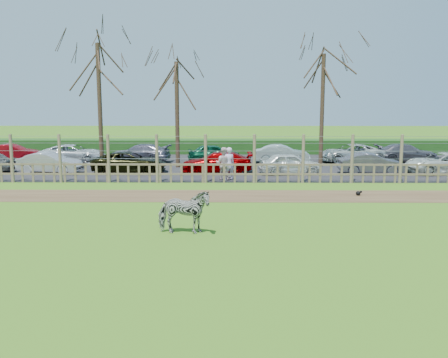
{
  "coord_description": "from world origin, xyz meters",
  "views": [
    {
      "loc": [
        1.2,
        -17.38,
        4.37
      ],
      "look_at": [
        1.0,
        2.5,
        1.1
      ],
      "focal_mm": 40.0,
      "sensor_mm": 36.0,
      "label": 1
    }
  ],
  "objects_px": {
    "visitor_a": "(229,164)",
    "tree_left": "(99,76)",
    "car_7": "(12,153)",
    "car_11": "(282,154)",
    "car_4": "(290,164)",
    "car_8": "(73,154)",
    "car_10": "(214,153)",
    "zebra": "(184,212)",
    "visitor_b": "(223,163)",
    "car_3": "(217,162)",
    "car_5": "(371,164)",
    "car_1": "(50,163)",
    "tree_mid": "(177,89)",
    "car_9": "(140,153)",
    "car_13": "(407,153)",
    "crow": "(358,193)",
    "car_12": "(351,153)",
    "tree_right": "(323,83)",
    "car_2": "(129,162)",
    "car_6": "(443,163)"
  },
  "relations": [
    {
      "from": "car_4",
      "to": "tree_left",
      "type": "bearing_deg",
      "value": 74.55
    },
    {
      "from": "car_1",
      "to": "car_9",
      "type": "distance_m",
      "value": 6.65
    },
    {
      "from": "tree_right",
      "to": "car_4",
      "type": "distance_m",
      "value": 6.08
    },
    {
      "from": "car_3",
      "to": "car_10",
      "type": "distance_m",
      "value": 4.78
    },
    {
      "from": "car_2",
      "to": "zebra",
      "type": "bearing_deg",
      "value": -161.62
    },
    {
      "from": "car_4",
      "to": "car_11",
      "type": "bearing_deg",
      "value": -7.34
    },
    {
      "from": "car_1",
      "to": "car_12",
      "type": "xyz_separation_m",
      "value": [
        18.54,
        5.22,
        0.0
      ]
    },
    {
      "from": "tree_right",
      "to": "car_4",
      "type": "relative_size",
      "value": 2.09
    },
    {
      "from": "car_10",
      "to": "car_5",
      "type": "bearing_deg",
      "value": -127.98
    },
    {
      "from": "tree_left",
      "to": "tree_right",
      "type": "bearing_deg",
      "value": 6.34
    },
    {
      "from": "tree_mid",
      "to": "visitor_b",
      "type": "distance_m",
      "value": 6.82
    },
    {
      "from": "visitor_b",
      "to": "car_2",
      "type": "distance_m",
      "value": 6.01
    },
    {
      "from": "car_8",
      "to": "car_10",
      "type": "distance_m",
      "value": 9.46
    },
    {
      "from": "tree_right",
      "to": "crow",
      "type": "xyz_separation_m",
      "value": [
        0.02,
        -9.35,
        -5.13
      ]
    },
    {
      "from": "car_3",
      "to": "car_11",
      "type": "distance_m",
      "value": 6.08
    },
    {
      "from": "tree_mid",
      "to": "car_12",
      "type": "distance_m",
      "value": 12.48
    },
    {
      "from": "tree_right",
      "to": "car_7",
      "type": "relative_size",
      "value": 2.02
    },
    {
      "from": "car_8",
      "to": "car_13",
      "type": "xyz_separation_m",
      "value": [
        22.47,
        0.48,
        0.0
      ]
    },
    {
      "from": "zebra",
      "to": "car_11",
      "type": "distance_m",
      "value": 18.09
    },
    {
      "from": "visitor_a",
      "to": "car_7",
      "type": "distance_m",
      "value": 16.29
    },
    {
      "from": "visitor_b",
      "to": "car_10",
      "type": "bearing_deg",
      "value": -69.39
    },
    {
      "from": "car_1",
      "to": "car_13",
      "type": "height_order",
      "value": "same"
    },
    {
      "from": "tree_mid",
      "to": "car_6",
      "type": "xyz_separation_m",
      "value": [
        15.45,
        -2.46,
        -4.23
      ]
    },
    {
      "from": "car_2",
      "to": "car_3",
      "type": "height_order",
      "value": "same"
    },
    {
      "from": "car_4",
      "to": "car_11",
      "type": "height_order",
      "value": "same"
    },
    {
      "from": "crow",
      "to": "car_12",
      "type": "distance_m",
      "value": 11.76
    },
    {
      "from": "tree_left",
      "to": "car_8",
      "type": "distance_m",
      "value": 6.55
    },
    {
      "from": "car_1",
      "to": "car_7",
      "type": "distance_m",
      "value": 6.61
    },
    {
      "from": "zebra",
      "to": "car_11",
      "type": "relative_size",
      "value": 0.47
    },
    {
      "from": "tree_mid",
      "to": "car_3",
      "type": "bearing_deg",
      "value": -41.63
    },
    {
      "from": "zebra",
      "to": "car_11",
      "type": "bearing_deg",
      "value": -13.66
    },
    {
      "from": "visitor_a",
      "to": "tree_mid",
      "type": "bearing_deg",
      "value": -75.7
    },
    {
      "from": "visitor_a",
      "to": "car_2",
      "type": "bearing_deg",
      "value": -42.82
    },
    {
      "from": "car_9",
      "to": "car_13",
      "type": "xyz_separation_m",
      "value": [
        18.03,
        0.18,
        0.0
      ]
    },
    {
      "from": "tree_mid",
      "to": "car_6",
      "type": "relative_size",
      "value": 1.58
    },
    {
      "from": "car_4",
      "to": "visitor_a",
      "type": "bearing_deg",
      "value": 113.55
    },
    {
      "from": "car_1",
      "to": "car_13",
      "type": "relative_size",
      "value": 0.88
    },
    {
      "from": "car_8",
      "to": "car_12",
      "type": "bearing_deg",
      "value": -89.44
    },
    {
      "from": "tree_left",
      "to": "car_3",
      "type": "bearing_deg",
      "value": -9.84
    },
    {
      "from": "tree_left",
      "to": "visitor_a",
      "type": "bearing_deg",
      "value": -26.07
    },
    {
      "from": "car_11",
      "to": "zebra",
      "type": "bearing_deg",
      "value": 166.8
    },
    {
      "from": "crow",
      "to": "car_12",
      "type": "xyz_separation_m",
      "value": [
        2.42,
        11.5,
        0.53
      ]
    },
    {
      "from": "tree_left",
      "to": "visitor_b",
      "type": "height_order",
      "value": "tree_left"
    },
    {
      "from": "tree_mid",
      "to": "car_8",
      "type": "relative_size",
      "value": 1.58
    },
    {
      "from": "car_7",
      "to": "car_11",
      "type": "relative_size",
      "value": 1.0
    },
    {
      "from": "visitor_a",
      "to": "tree_left",
      "type": "bearing_deg",
      "value": -45.57
    },
    {
      "from": "tree_left",
      "to": "car_3",
      "type": "xyz_separation_m",
      "value": [
        6.99,
        -1.21,
        -4.98
      ]
    },
    {
      "from": "visitor_b",
      "to": "tree_mid",
      "type": "bearing_deg",
      "value": -43.5
    },
    {
      "from": "car_5",
      "to": "zebra",
      "type": "bearing_deg",
      "value": 144.42
    },
    {
      "from": "car_9",
      "to": "car_13",
      "type": "relative_size",
      "value": 1.0
    }
  ]
}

